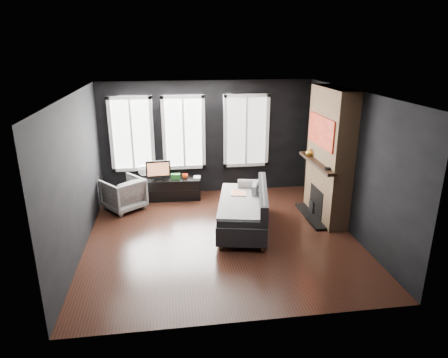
{
  "coord_description": "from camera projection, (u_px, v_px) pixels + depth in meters",
  "views": [
    {
      "loc": [
        -0.92,
        -6.81,
        3.5
      ],
      "look_at": [
        0.1,
        0.3,
        1.05
      ],
      "focal_mm": 32.0,
      "sensor_mm": 36.0,
      "label": 1
    }
  ],
  "objects": [
    {
      "name": "mantel_clock",
      "position": [
        328.0,
        169.0,
        7.55
      ],
      "size": [
        0.14,
        0.14,
        0.04
      ],
      "primitive_type": "cylinder",
      "rotation": [
        0.0,
        0.0,
        -0.28
      ],
      "color": "black",
      "rests_on": "fireplace"
    },
    {
      "name": "ceiling",
      "position": [
        221.0,
        93.0,
        6.76
      ],
      "size": [
        5.0,
        5.0,
        0.0
      ],
      "primitive_type": "plane",
      "color": "white",
      "rests_on": "ground"
    },
    {
      "name": "windows",
      "position": [
        187.0,
        95.0,
        9.11
      ],
      "size": [
        4.0,
        0.16,
        1.76
      ],
      "primitive_type": null,
      "color": "white",
      "rests_on": "wall_back"
    },
    {
      "name": "media_console",
      "position": [
        169.0,
        189.0,
        9.39
      ],
      "size": [
        1.47,
        0.52,
        0.5
      ],
      "primitive_type": null,
      "rotation": [
        0.0,
        0.0,
        -0.04
      ],
      "color": "black",
      "rests_on": "floor"
    },
    {
      "name": "desk_fan",
      "position": [
        144.0,
        172.0,
        9.2
      ],
      "size": [
        0.26,
        0.26,
        0.35
      ],
      "primitive_type": null,
      "rotation": [
        0.0,
        0.0,
        -0.05
      ],
      "color": "gray",
      "rests_on": "media_console"
    },
    {
      "name": "mantel_vase",
      "position": [
        310.0,
        152.0,
        8.47
      ],
      "size": [
        0.19,
        0.2,
        0.17
      ],
      "primitive_type": "imported",
      "rotation": [
        0.0,
        0.0,
        -0.13
      ],
      "color": "gold",
      "rests_on": "fireplace"
    },
    {
      "name": "mug",
      "position": [
        185.0,
        176.0,
        9.32
      ],
      "size": [
        0.15,
        0.12,
        0.14
      ],
      "primitive_type": "imported",
      "rotation": [
        0.0,
        0.0,
        0.09
      ],
      "color": "#EA471A",
      "rests_on": "media_console"
    },
    {
      "name": "monitor",
      "position": [
        158.0,
        169.0,
        9.18
      ],
      "size": [
        0.58,
        0.16,
        0.51
      ],
      "primitive_type": null,
      "rotation": [
        0.0,
        0.0,
        0.06
      ],
      "color": "black",
      "rests_on": "media_console"
    },
    {
      "name": "sofa",
      "position": [
        243.0,
        208.0,
        7.84
      ],
      "size": [
        1.41,
        2.19,
        0.87
      ],
      "primitive_type": null,
      "rotation": [
        0.0,
        0.0,
        -0.21
      ],
      "color": "#262729",
      "rests_on": "floor"
    },
    {
      "name": "wall_back",
      "position": [
        207.0,
        138.0,
        9.54
      ],
      "size": [
        5.0,
        0.02,
        2.7
      ],
      "primitive_type": "cube",
      "color": "black",
      "rests_on": "ground"
    },
    {
      "name": "book",
      "position": [
        194.0,
        173.0,
        9.37
      ],
      "size": [
        0.16,
        0.04,
        0.22
      ],
      "primitive_type": "imported",
      "rotation": [
        0.0,
        0.0,
        -0.12
      ],
      "color": "#A29180",
      "rests_on": "media_console"
    },
    {
      "name": "fireplace",
      "position": [
        329.0,
        155.0,
        8.07
      ],
      "size": [
        0.7,
        1.62,
        2.7
      ],
      "primitive_type": null,
      "color": "#93724C",
      "rests_on": "floor"
    },
    {
      "name": "wall_left",
      "position": [
        77.0,
        175.0,
        6.86
      ],
      "size": [
        0.02,
        5.0,
        2.7
      ],
      "primitive_type": "cube",
      "color": "black",
      "rests_on": "ground"
    },
    {
      "name": "storage_box",
      "position": [
        176.0,
        176.0,
        9.29
      ],
      "size": [
        0.22,
        0.14,
        0.12
      ],
      "primitive_type": "cube",
      "rotation": [
        0.0,
        0.0,
        -0.04
      ],
      "color": "#286F28",
      "rests_on": "media_console"
    },
    {
      "name": "wall_right",
      "position": [
        352.0,
        163.0,
        7.54
      ],
      "size": [
        0.02,
        5.0,
        2.7
      ],
      "primitive_type": "cube",
      "color": "black",
      "rests_on": "ground"
    },
    {
      "name": "floor",
      "position": [
        221.0,
        236.0,
        7.64
      ],
      "size": [
        5.0,
        5.0,
        0.0
      ],
      "primitive_type": "plane",
      "color": "black",
      "rests_on": "ground"
    },
    {
      "name": "armchair",
      "position": [
        123.0,
        192.0,
        8.76
      ],
      "size": [
        1.04,
        1.04,
        0.79
      ],
      "primitive_type": "imported",
      "rotation": [
        0.0,
        0.0,
        -2.48
      ],
      "color": "silver",
      "rests_on": "floor"
    },
    {
      "name": "stripe_pillow",
      "position": [
        254.0,
        192.0,
        8.09
      ],
      "size": [
        0.19,
        0.37,
        0.36
      ],
      "primitive_type": "cube",
      "rotation": [
        0.0,
        0.0,
        -0.31
      ],
      "color": "gray",
      "rests_on": "sofa"
    }
  ]
}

